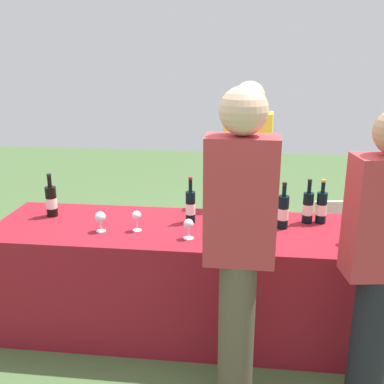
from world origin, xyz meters
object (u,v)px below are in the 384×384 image
Objects in this scene: guest_0 at (239,241)px; wine_glass_1 at (137,216)px; wine_bottle_2 at (248,208)px; guest_1 at (381,258)px; menu_board at (347,240)px; wine_bottle_4 at (308,207)px; wine_bottle_1 at (190,206)px; wine_glass_4 at (349,230)px; wine_bottle_3 at (283,212)px; wine_glass_0 at (100,218)px; wine_glass_2 at (188,225)px; wine_bottle_0 at (51,201)px; server_pouring at (246,181)px; wine_glass_3 at (216,227)px; wine_bottle_5 at (321,207)px.

wine_glass_1 is at bearing 140.25° from guest_0.
guest_1 is (0.66, -0.78, 0.03)m from wine_bottle_2.
wine_bottle_4 is at bearing -132.16° from menu_board.
wine_bottle_1 is at bearing -173.77° from wine_bottle_4.
wine_bottle_3 is at bearing 149.65° from wine_glass_4.
wine_glass_1 is at bearing -165.96° from wine_bottle_4.
wine_glass_1 is (-1.13, -0.28, -0.01)m from wine_bottle_4.
menu_board is at bearing 56.99° from wine_bottle_4.
wine_bottle_2 is at bearing 154.96° from wine_glass_4.
wine_glass_0 is 0.99× the size of wine_glass_1.
wine_glass_2 is 1.13m from guest_1.
guest_0 is (-0.28, -0.74, 0.09)m from wine_bottle_3.
wine_bottle_2 is 1.02m from guest_1.
server_pouring reaches higher than wine_bottle_0.
wine_glass_3 reaches higher than wine_glass_0.
server_pouring reaches higher than wine_glass_2.
wine_bottle_0 is 1.24m from wine_glass_3.
wine_bottle_5 is 0.80m from wine_glass_3.
guest_1 is at bearing -35.50° from wine_bottle_1.
wine_glass_4 reaches higher than menu_board.
wine_bottle_5 is at bearing 7.17° from wine_bottle_2.
wine_bottle_0 is 1.46m from server_pouring.
wine_bottle_1 is 1.29m from guest_1.
wine_bottle_1 is at bearing 176.91° from wine_bottle_3.
wine_bottle_3 reaches higher than wine_glass_1.
wine_bottle_0 reaches higher than wine_glass_3.
wine_glass_3 is 0.19× the size of menu_board.
wine_glass_0 is 0.24m from wine_glass_1.
guest_0 reaches higher than wine_bottle_5.
wine_glass_3 is 0.08× the size of guest_1.
wine_bottle_1 is 1.05× the size of wine_bottle_2.
wine_bottle_5 is at bearing 2.52° from wine_bottle_0.
wine_bottle_5 is (0.09, 0.01, 0.00)m from wine_bottle_4.
wine_glass_1 is 1.49m from guest_1.
server_pouring is (-0.42, 0.41, 0.06)m from wine_bottle_4.
wine_glass_1 is at bearing -162.64° from wine_bottle_2.
wine_bottle_1 is (1.00, -0.01, 0.00)m from wine_bottle_0.
wine_bottle_3 reaches higher than wine_bottle_0.
wine_bottle_5 is 0.37m from wine_glass_4.
menu_board is at bearing -156.21° from server_pouring.
wine_bottle_5 is at bearing 13.28° from wine_glass_1.
wine_bottle_3 is (0.23, -0.06, 0.01)m from wine_bottle_2.
menu_board is at bearing 32.21° from wine_bottle_1.
wine_glass_4 is at bearing -112.86° from menu_board.
guest_0 reaches higher than wine_glass_2.
wine_bottle_0 is at bearing 151.31° from guest_1.
wine_bottle_3 is 0.19× the size of server_pouring.
server_pouring is at bearing 19.41° from wine_bottle_0.
wine_glass_3 is (0.76, -0.08, 0.00)m from wine_glass_0.
menu_board is at bearing 62.32° from wine_bottle_5.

